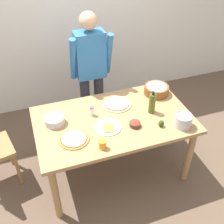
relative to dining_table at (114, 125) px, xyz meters
name	(u,v)px	position (x,y,z in m)	size (l,w,h in m)	color
ground	(113,168)	(0.00, 0.00, -0.67)	(8.00, 8.00, 0.00)	brown
wall_back	(74,16)	(0.00, 1.60, 0.63)	(5.60, 0.10, 2.60)	silver
dining_table	(114,125)	(0.00, 0.00, 0.00)	(1.60, 0.96, 0.76)	#A37A4C
person_cook	(91,69)	(-0.02, 0.76, 0.27)	(0.49, 0.25, 1.62)	#2D2D38
pizza_raw_on_board	(117,104)	(0.12, 0.22, 0.10)	(0.31, 0.31, 0.02)	beige
pizza_cooked_on_tray	(74,139)	(-0.45, -0.17, 0.10)	(0.28, 0.28, 0.02)	#C67A33
plate_with_slice	(108,127)	(-0.10, -0.12, 0.10)	(0.26, 0.26, 0.02)	white
popcorn_bowl	(156,89)	(0.62, 0.27, 0.15)	(0.28, 0.28, 0.11)	brown
mixing_bowl_steel	(55,120)	(-0.58, 0.12, 0.13)	(0.20, 0.20, 0.08)	#B7B7BC
small_sauce_bowl	(135,124)	(0.16, -0.18, 0.12)	(0.11, 0.11, 0.06)	#4C2D1E
olive_oil_bottle	(152,103)	(0.41, -0.02, 0.20)	(0.07, 0.07, 0.26)	#47561E
steel_pot	(183,121)	(0.61, -0.33, 0.16)	(0.17, 0.17, 0.13)	#B7B7BC
cup_orange	(102,144)	(-0.23, -0.36, 0.13)	(0.07, 0.07, 0.09)	orange
salt_shaker	(92,111)	(-0.19, 0.13, 0.14)	(0.04, 0.04, 0.11)	white
avocado	(161,123)	(0.40, -0.27, 0.13)	(0.06, 0.06, 0.07)	#2D4219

